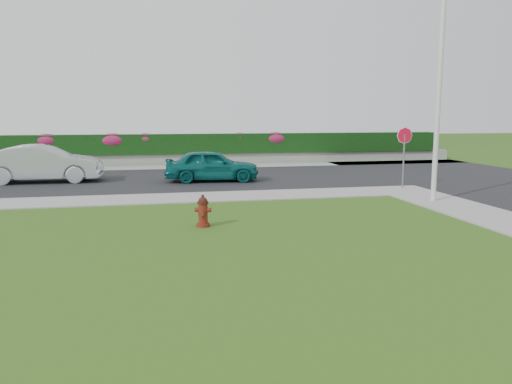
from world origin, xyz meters
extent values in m
plane|color=black|center=(0.00, 0.00, 0.00)|extent=(120.00, 120.00, 0.00)
cube|color=black|center=(-5.00, 14.00, 0.02)|extent=(26.00, 8.00, 0.04)
cube|color=gray|center=(-6.00, 9.00, 0.02)|extent=(24.00, 2.00, 0.04)
cube|color=gray|center=(7.00, 9.00, 0.02)|extent=(2.00, 2.00, 0.04)
cube|color=gray|center=(-1.00, 19.00, 0.02)|extent=(34.00, 2.00, 0.04)
cube|color=gray|center=(-1.00, 20.50, 0.30)|extent=(34.00, 0.40, 0.60)
cube|color=black|center=(-1.00, 20.60, 1.15)|extent=(32.00, 0.90, 1.10)
cylinder|color=#49190B|center=(-0.76, 4.62, 0.04)|extent=(0.34, 0.34, 0.08)
cylinder|color=#49190B|center=(-0.76, 4.62, 0.34)|extent=(0.23, 0.23, 0.52)
cylinder|color=black|center=(-0.76, 4.62, 0.60)|extent=(0.28, 0.28, 0.05)
sphere|color=black|center=(-0.76, 4.62, 0.63)|extent=(0.23, 0.23, 0.23)
cylinder|color=black|center=(-0.76, 4.62, 0.76)|extent=(0.07, 0.07, 0.07)
cylinder|color=#49190B|center=(-0.90, 4.68, 0.42)|extent=(0.13, 0.14, 0.11)
cylinder|color=#49190B|center=(-0.62, 4.57, 0.42)|extent=(0.13, 0.14, 0.11)
cylinder|color=#49190B|center=(-0.82, 4.48, 0.36)|extent=(0.18, 0.17, 0.15)
imported|color=#0C5B58|center=(0.45, 12.88, 0.70)|extent=(3.96, 1.86, 1.31)
imported|color=#B0B4B8|center=(-6.30, 13.98, 0.80)|extent=(4.62, 1.64, 1.52)
cylinder|color=silver|center=(6.82, 6.70, 3.41)|extent=(0.16, 0.16, 6.82)
cylinder|color=slate|center=(7.31, 9.62, 1.02)|extent=(0.06, 0.06, 2.04)
cylinder|color=red|center=(7.31, 9.62, 1.99)|extent=(0.59, 0.03, 0.59)
cylinder|color=white|center=(7.31, 9.62, 1.99)|extent=(0.63, 0.02, 0.63)
ellipsoid|color=#BF205E|center=(-7.35, 20.50, 1.43)|extent=(1.38, 0.89, 0.69)
ellipsoid|color=#BF205E|center=(-4.02, 20.50, 1.40)|extent=(1.51, 0.97, 0.75)
ellipsoid|color=#BF205E|center=(-2.27, 20.50, 1.47)|extent=(1.16, 0.75, 0.58)
ellipsoid|color=#BF205E|center=(2.94, 20.50, 1.48)|extent=(1.10, 0.71, 0.55)
ellipsoid|color=#BF205E|center=(5.03, 20.50, 1.42)|extent=(1.43, 0.92, 0.72)
camera|label=1|loc=(-1.97, -7.55, 2.76)|focal=35.00mm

